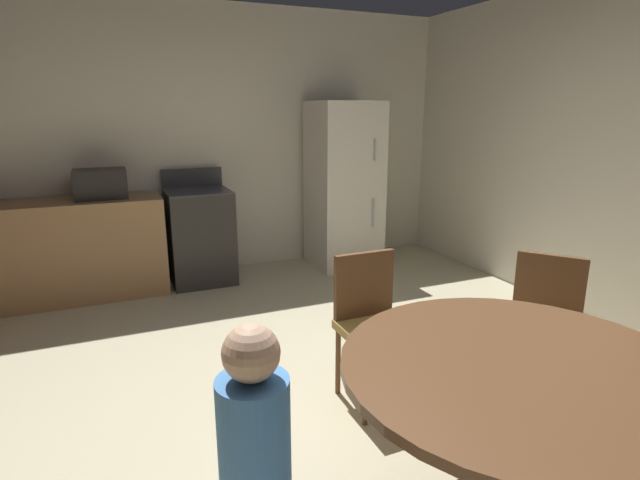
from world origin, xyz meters
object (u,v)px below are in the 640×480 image
Objects in this scene: refrigerator at (344,186)px; microwave at (101,184)px; chair_north at (373,318)px; oven_range at (200,235)px; person_child at (256,480)px; chair_northeast at (544,322)px; dining_table at (516,399)px.

refrigerator is 4.00× the size of microwave.
refrigerator is 2.70m from chair_north.
refrigerator is (1.55, -0.05, 0.41)m from oven_range.
microwave is at bearing -151.61° from chair_north.
person_child is at bearing -97.44° from oven_range.
microwave reaches higher than chair_northeast.
chair_northeast is at bearing 63.64° from chair_north.
chair_north is at bearing -77.91° from oven_range.
dining_table is 1.54× the size of chair_north.
oven_range is 1.26× the size of chair_northeast.
refrigerator is at bearing -1.20° from microwave.
chair_northeast is (2.27, -2.95, -0.53)m from microwave.
chair_north is at bearing -63.64° from chair_northeast.
person_child is (-2.02, -3.56, -0.30)m from refrigerator.
chair_northeast is at bearing -92.55° from refrigerator.
oven_range is 1.02m from microwave.
microwave reaches higher than person_child.
chair_north is 1.49m from person_child.
chair_north is (-0.01, 1.10, -0.11)m from dining_table.
dining_table is at bearing -68.87° from microwave.
oven_range is 2.50× the size of microwave.
chair_north is at bearing -61.14° from microwave.
chair_northeast is at bearing -64.33° from oven_range.
dining_table is 1.54× the size of chair_northeast.
microwave reaches higher than oven_range.
chair_north is at bearing 47.68° from person_child.
microwave is at bearing 96.64° from person_child.
dining_table is (-1.00, -3.57, -0.27)m from refrigerator.
person_child is at bearing -18.49° from chair_northeast.
person_child is (-1.01, -1.09, 0.08)m from chair_north.
chair_northeast is 0.80× the size of person_child.
person_child is at bearing -119.58° from refrigerator.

